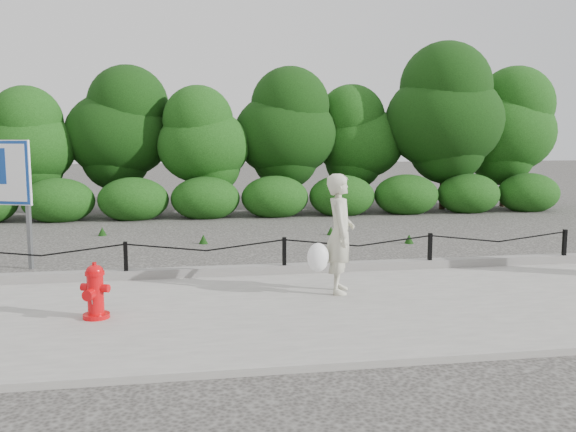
# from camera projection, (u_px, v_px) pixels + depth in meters

# --- Properties ---
(ground) EXTENTS (90.00, 90.00, 0.00)m
(ground) POSITION_uv_depth(u_px,v_px,m) (284.00, 278.00, 9.93)
(ground) COLOR #2D2B28
(ground) RESTS_ON ground
(sidewalk) EXTENTS (14.00, 4.00, 0.08)m
(sidewalk) POSITION_uv_depth(u_px,v_px,m) (309.00, 310.00, 7.97)
(sidewalk) COLOR gray
(sidewalk) RESTS_ON ground
(curb) EXTENTS (14.00, 0.22, 0.14)m
(curb) POSITION_uv_depth(u_px,v_px,m) (284.00, 269.00, 9.96)
(curb) COLOR slate
(curb) RESTS_ON sidewalk
(chain_barrier) EXTENTS (10.06, 0.06, 0.60)m
(chain_barrier) POSITION_uv_depth(u_px,v_px,m) (284.00, 251.00, 9.88)
(chain_barrier) COLOR black
(chain_barrier) RESTS_ON sidewalk
(treeline) EXTENTS (20.36, 3.80, 5.08)m
(treeline) POSITION_uv_depth(u_px,v_px,m) (286.00, 128.00, 18.58)
(treeline) COLOR black
(treeline) RESTS_ON ground
(fire_hydrant) EXTENTS (0.43, 0.43, 0.70)m
(fire_hydrant) POSITION_uv_depth(u_px,v_px,m) (95.00, 292.00, 7.45)
(fire_hydrant) COLOR red
(fire_hydrant) RESTS_ON sidewalk
(pedestrian) EXTENTS (0.77, 0.70, 1.70)m
(pedestrian) POSITION_uv_depth(u_px,v_px,m) (339.00, 235.00, 8.62)
(pedestrian) COLOR #BCBAA1
(pedestrian) RESTS_ON sidewalk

